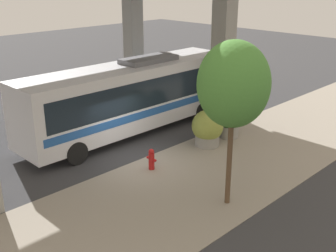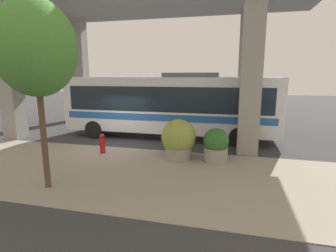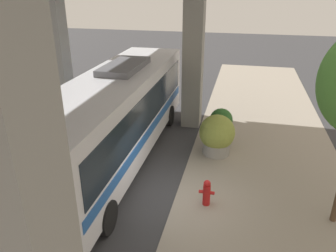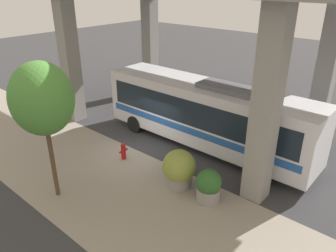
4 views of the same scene
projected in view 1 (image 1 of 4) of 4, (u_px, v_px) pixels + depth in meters
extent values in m
plane|color=#38383A|center=(137.00, 161.00, 18.08)|extent=(80.00, 80.00, 0.00)
cube|color=gray|center=(188.00, 184.00, 16.08)|extent=(6.00, 40.00, 0.02)
cube|color=gray|center=(223.00, 51.00, 21.23)|extent=(0.90, 0.90, 7.75)
cube|color=gray|center=(133.00, 36.00, 25.89)|extent=(0.90, 0.90, 7.75)
cube|color=silver|center=(132.00, 95.00, 20.68)|extent=(2.64, 11.79, 2.97)
cube|color=#19232D|center=(131.00, 88.00, 20.55)|extent=(2.68, 10.84, 1.31)
cube|color=#2659A5|center=(132.00, 107.00, 20.88)|extent=(2.68, 11.20, 0.36)
cube|color=slate|center=(149.00, 59.00, 20.90)|extent=(1.32, 2.95, 0.24)
cylinder|color=black|center=(76.00, 153.00, 17.62)|extent=(0.28, 1.00, 1.00)
cylinder|color=black|center=(46.00, 137.00, 19.27)|extent=(0.28, 1.00, 1.00)
cylinder|color=black|center=(201.00, 111.00, 22.88)|extent=(0.28, 1.00, 1.00)
cylinder|color=black|center=(169.00, 102.00, 24.53)|extent=(0.28, 1.00, 1.00)
cylinder|color=#B21919|center=(151.00, 161.00, 17.18)|extent=(0.24, 0.24, 0.73)
sphere|color=#B21919|center=(151.00, 152.00, 17.03)|extent=(0.23, 0.23, 0.23)
cylinder|color=#B21919|center=(154.00, 160.00, 17.02)|extent=(0.14, 0.11, 0.11)
cylinder|color=#B21919|center=(149.00, 158.00, 17.26)|extent=(0.14, 0.11, 0.11)
cylinder|color=gray|center=(228.00, 131.00, 20.56)|extent=(0.97, 0.97, 0.62)
sphere|color=#2D6028|center=(229.00, 120.00, 20.36)|extent=(1.04, 1.04, 1.04)
sphere|color=#BF334C|center=(228.00, 121.00, 20.55)|extent=(0.34, 0.34, 0.34)
cylinder|color=gray|center=(207.00, 140.00, 19.56)|extent=(1.12, 1.12, 0.58)
sphere|color=olive|center=(208.00, 126.00, 19.32)|extent=(1.46, 1.46, 1.46)
sphere|color=orange|center=(207.00, 129.00, 19.58)|extent=(0.39, 0.39, 0.39)
cylinder|color=brown|center=(230.00, 156.00, 14.20)|extent=(0.18, 0.18, 3.59)
ellipsoid|color=#4C8C38|center=(234.00, 84.00, 13.33)|extent=(2.35, 2.35, 2.82)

